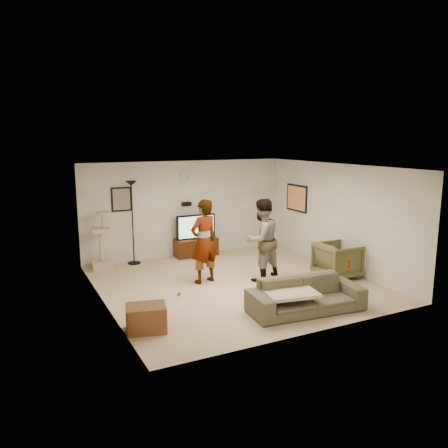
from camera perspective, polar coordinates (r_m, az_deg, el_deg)
name	(u,v)px	position (r m, az deg, el deg)	size (l,w,h in m)	color
floor	(234,284)	(9.71, 1.33, -7.64)	(5.50, 5.50, 0.02)	#C6AD8C
ceiling	(235,166)	(9.23, 1.40, 7.36)	(5.50, 5.50, 0.02)	white
wall_back	(186,208)	(11.85, -4.89, 1.99)	(5.50, 0.04, 2.50)	beige
wall_front	(317,257)	(7.14, 11.80, -4.17)	(5.50, 0.04, 2.50)	beige
wall_left	(102,240)	(8.48, -15.29, -1.95)	(0.04, 5.50, 2.50)	beige
wall_right	(337,216)	(10.93, 14.20, 0.94)	(0.04, 5.50, 2.50)	beige
wall_clock	(186,176)	(11.72, -4.91, 6.07)	(0.26, 0.26, 0.04)	silver
wall_speaker	(187,204)	(11.77, -4.80, 2.57)	(0.25, 0.10, 0.10)	black
picture_back	(121,199)	(11.27, -12.94, 3.09)	(0.42, 0.03, 0.52)	gray
picture_right	(297,198)	(12.12, 9.25, 3.28)	(0.03, 0.78, 0.62)	#DF9957
tv_stand	(196,247)	(11.89, -3.58, -2.95)	(1.13, 0.45, 0.47)	#321607
console_box	(205,257)	(11.62, -2.44, -4.29)	(0.40, 0.30, 0.07)	#B2B2BD
tv	(196,227)	(11.77, -3.61, -0.33)	(1.07, 0.08, 0.64)	black
tv_screen	(197,227)	(11.73, -3.52, -0.37)	(0.99, 0.01, 0.56)	#8FF04D
floor_lamp	(133,223)	(11.19, -11.57, 0.14)	(0.32, 0.32, 2.06)	black
cat_tree	(101,241)	(10.96, -15.44, -2.04)	(0.45, 0.45, 1.40)	#C4AC8E
person_left	(204,241)	(9.56, -2.59, -2.23)	(0.66, 0.43, 1.82)	#9D9CA6
person_right	(262,240)	(9.75, 4.81, -2.03)	(0.88, 0.68, 1.80)	navy
sofa	(306,295)	(8.26, 10.41, -8.91)	(2.09, 0.82, 0.61)	#4E4937
throw_blanket	(290,292)	(8.03, 8.42, -8.63)	(0.90, 0.70, 0.06)	beige
beer_bottle	(348,265)	(8.72, 15.58, -5.10)	(0.06, 0.06, 0.25)	#502607
armchair	(338,260)	(10.33, 14.28, -4.51)	(0.84, 0.86, 0.79)	#4B4A2B
side_table	(146,318)	(7.50, -9.90, -11.73)	(0.64, 0.48, 0.43)	brown
toy_ball	(179,294)	(9.03, -5.75, -8.85)	(0.07, 0.07, 0.07)	#037687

